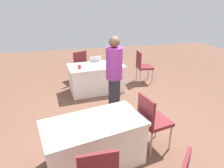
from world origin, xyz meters
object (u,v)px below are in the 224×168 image
(table_mid_left, at_px, (94,143))
(scissors_red, at_px, (113,65))
(chair_near_front, at_px, (142,65))
(table_foreground, at_px, (97,78))
(laptop_silver, at_px, (97,63))
(chair_tucked_right, at_px, (152,119))
(chair_aisle, at_px, (78,64))
(person_presenter, at_px, (114,73))
(yarn_ball, at_px, (79,67))

(table_mid_left, distance_m, scissors_red, 2.75)
(chair_near_front, bearing_deg, table_mid_left, -28.11)
(table_foreground, distance_m, chair_near_front, 1.50)
(laptop_silver, bearing_deg, chair_tucked_right, 89.68)
(table_mid_left, xyz_separation_m, chair_aisle, (-0.09, -3.50, 0.17))
(chair_tucked_right, height_order, chair_aisle, chair_tucked_right)
(table_mid_left, height_order, person_presenter, person_presenter)
(chair_aisle, bearing_deg, chair_near_front, -39.88)
(yarn_ball, bearing_deg, laptop_silver, -150.02)
(person_presenter, distance_m, yarn_ball, 1.25)
(chair_tucked_right, distance_m, yarn_ball, 2.52)
(chair_tucked_right, bearing_deg, person_presenter, -177.24)
(person_presenter, bearing_deg, chair_near_front, 139.59)
(table_mid_left, bearing_deg, scissors_red, -109.97)
(chair_aisle, distance_m, yarn_ball, 1.08)
(laptop_silver, bearing_deg, chair_aisle, -70.24)
(person_presenter, bearing_deg, chair_tucked_right, 12.50)
(chair_aisle, relative_size, laptop_silver, 2.63)
(chair_aisle, height_order, yarn_ball, chair_aisle)
(scissors_red, bearing_deg, chair_aisle, -169.51)
(table_mid_left, bearing_deg, person_presenter, -115.61)
(yarn_ball, bearing_deg, chair_tucked_right, 111.67)
(chair_tucked_right, xyz_separation_m, laptop_silver, (0.44, -2.61, 0.21))
(person_presenter, bearing_deg, yarn_ball, -151.15)
(laptop_silver, relative_size, yarn_ball, 3.23)
(person_presenter, bearing_deg, chair_aisle, -166.17)
(chair_tucked_right, height_order, person_presenter, person_presenter)
(chair_tucked_right, relative_size, yarn_ball, 8.73)
(scissors_red, bearing_deg, table_foreground, -130.22)
(chair_aisle, relative_size, person_presenter, 0.56)
(yarn_ball, height_order, scissors_red, yarn_ball)
(chair_near_front, bearing_deg, chair_tucked_right, -13.89)
(chair_near_front, height_order, yarn_ball, chair_near_front)
(person_presenter, xyz_separation_m, yarn_ball, (0.62, -1.08, -0.15))
(table_mid_left, relative_size, scissors_red, 8.72)
(laptop_silver, bearing_deg, yarn_ball, 20.15)
(chair_aisle, xyz_separation_m, person_presenter, (-0.57, 2.12, 0.40))
(table_mid_left, distance_m, chair_aisle, 3.50)
(chair_tucked_right, xyz_separation_m, scissors_red, (0.03, -2.44, 0.17))
(yarn_ball, bearing_deg, table_mid_left, 89.13)
(table_foreground, xyz_separation_m, scissors_red, (-0.44, 0.07, 0.37))
(table_foreground, height_order, chair_near_front, chair_near_front)
(yarn_ball, bearing_deg, chair_near_front, -165.25)
(table_foreground, xyz_separation_m, yarn_ball, (0.45, 0.18, 0.42))
(table_mid_left, xyz_separation_m, scissors_red, (-0.93, -2.56, 0.37))
(laptop_silver, distance_m, yarn_ball, 0.56)
(yarn_ball, bearing_deg, table_foreground, -158.01)
(chair_aisle, distance_m, scissors_red, 1.27)
(table_foreground, bearing_deg, table_mid_left, 79.47)
(chair_tucked_right, xyz_separation_m, yarn_ball, (0.93, -2.33, 0.23))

